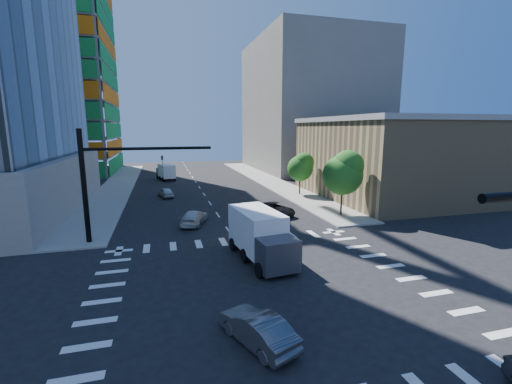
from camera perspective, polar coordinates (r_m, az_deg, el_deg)
name	(u,v)px	position (r m, az deg, el deg)	size (l,w,h in m)	color
ground	(268,289)	(20.52, 1.97, -15.90)	(160.00, 160.00, 0.00)	black
road_markings	(268,289)	(20.52, 1.97, -15.89)	(20.00, 20.00, 0.01)	silver
sidewalk_ne	(268,180)	(60.96, 1.93, 1.99)	(5.00, 60.00, 0.15)	gray
sidewalk_nw	(118,186)	(58.64, -22.08, 0.87)	(5.00, 60.00, 0.15)	gray
construction_building	(40,48)	(83.84, -32.35, 19.62)	(25.16, 34.50, 70.60)	gray
commercial_building	(396,157)	(50.10, 22.27, 5.38)	(20.50, 22.50, 10.60)	#9C855A
bg_building_ne	(310,106)	(79.64, 8.95, 13.92)	(24.00, 30.00, 28.00)	#68645E
signal_mast_nw	(104,175)	(29.58, -24.01, 2.55)	(10.20, 0.40, 9.00)	black
tree_south	(344,172)	(36.58, 14.50, 3.22)	(4.16, 4.16, 6.82)	#382316
tree_north	(301,167)	(47.47, 7.56, 4.22)	(3.54, 3.52, 5.78)	#382316
car_nb_far	(275,209)	(36.62, 3.17, -2.83)	(2.25, 4.87, 1.35)	black
car_sb_near	(194,217)	(33.63, -10.28, -4.20)	(1.90, 4.66, 1.35)	#B4B4B4
car_sb_mid	(166,192)	(47.78, -14.79, -0.06)	(1.50, 3.73, 1.27)	#B8BBC1
car_sb_cross	(257,328)	(15.81, 0.18, -21.76)	(1.46, 4.19, 1.38)	#545459
box_truck_near	(262,240)	(23.95, 1.07, -8.03)	(3.49, 6.78, 3.41)	black
box_truck_far	(165,173)	(64.05, -14.86, 3.11)	(3.48, 5.76, 2.82)	black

